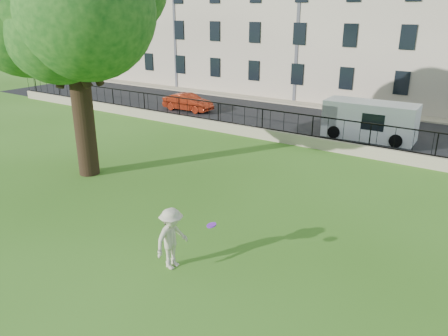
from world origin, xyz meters
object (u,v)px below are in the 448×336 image
Objects in this scene: man at (172,239)px; frisbee at (211,225)px; white_van at (370,120)px; red_sedan at (188,102)px.

frisbee is (1.03, 0.45, 0.52)m from man.
man is 0.37× the size of white_van.
frisbee is at bearing -142.16° from red_sedan.
frisbee reaches higher than red_sedan.
red_sedan is (-12.33, 16.35, -0.29)m from man.
frisbee is at bearing -90.37° from white_van.
man is 0.49× the size of red_sedan.
man reaches higher than frisbee.
man is at bearing -156.35° from frisbee.
white_van is at bearing -92.26° from red_sedan.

